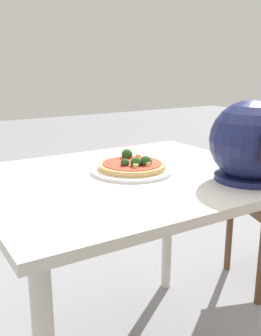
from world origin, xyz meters
TOP-DOWN VIEW (x-y plane):
  - dining_table at (0.00, 0.00)m, footprint 1.01×0.83m
  - pizza_plate at (-0.03, -0.03)m, footprint 0.29×0.29m
  - pizza at (-0.04, -0.03)m, footprint 0.24×0.24m
  - motorcycle_helmet at (-0.31, 0.26)m, footprint 0.26×0.26m

SIDE VIEW (x-z plane):
  - dining_table at x=0.00m, z-range 0.28..1.05m
  - pizza_plate at x=-0.03m, z-range 0.76..0.78m
  - pizza at x=-0.04m, z-range 0.76..0.82m
  - motorcycle_helmet at x=-0.31m, z-range 0.76..1.02m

